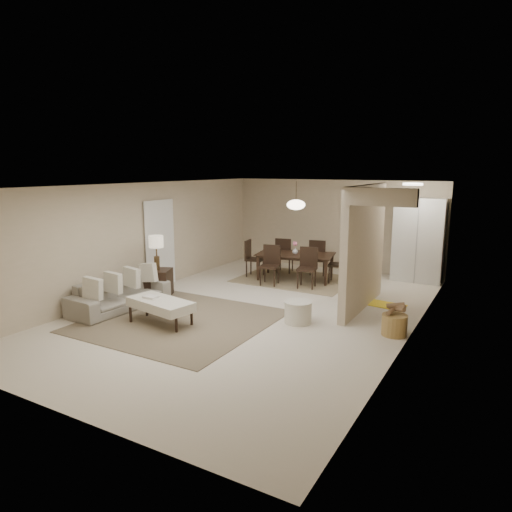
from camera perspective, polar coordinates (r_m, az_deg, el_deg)
The scene contains 22 objects.
floor at distance 9.23m, azimuth -0.14°, elevation -6.86°, with size 9.00×9.00×0.00m, color beige.
ceiling at distance 8.79m, azimuth -0.15°, elevation 8.84°, with size 9.00×9.00×0.00m, color white.
back_wall at distance 12.99m, azimuth 9.75°, elevation 3.85°, with size 6.00×6.00×0.00m, color #BAAB8D.
left_wall at distance 10.71m, azimuth -14.24°, elevation 2.18°, with size 9.00×9.00×0.00m, color #BAAB8D.
right_wall at distance 7.91m, azimuth 19.10°, elevation -1.14°, with size 9.00×9.00×0.00m, color #BAAB8D.
partition at distance 9.38m, azimuth 13.32°, elevation 1.00°, with size 0.15×2.50×2.50m, color #BAAB8D.
doorway at distance 11.16m, azimuth -11.96°, elevation 1.43°, with size 0.04×0.90×2.04m, color black.
pantry_cabinet at distance 12.08m, azimuth 19.68°, elevation 1.88°, with size 1.20×0.55×2.10m, color silver.
flush_light at distance 11.03m, azimuth 19.01°, elevation 8.49°, with size 0.44×0.44×0.05m, color white.
living_rug at distance 8.75m, azimuth -9.48°, elevation -7.98°, with size 3.20×3.20×0.01m, color brown.
sofa at distance 9.67m, azimuth -16.66°, elevation -4.60°, with size 0.82×2.10×0.61m, color gray.
ottoman_bench at distance 8.55m, azimuth -11.87°, elevation -5.95°, with size 1.38×0.82×0.46m.
side_table at distance 10.39m, azimuth -12.17°, elevation -3.32°, with size 0.56×0.56×0.61m, color black.
table_lamp at distance 10.21m, azimuth -12.37°, elevation 1.41°, with size 0.32×0.32×0.76m.
round_pouf at distance 8.53m, azimuth 5.28°, elevation -7.00°, with size 0.52×0.52×0.40m, color beige.
wicker_basket at distance 8.24m, azimuth 16.91°, elevation -8.25°, with size 0.43×0.43×0.36m, color olive.
dining_rug at distance 11.77m, azimuth 4.87°, elevation -2.93°, with size 2.80×2.10×0.01m, color #8C7957.
dining_table at distance 11.69m, azimuth 4.89°, elevation -1.36°, with size 1.91×1.07×0.67m, color black.
dining_chairs at distance 11.66m, azimuth 4.90°, elevation -0.65°, with size 2.63×2.10×0.97m.
vase at distance 11.61m, azimuth 4.92°, elevation 0.64°, with size 0.15×0.15×0.16m, color white.
yellow_mat at distance 9.97m, azimuth 15.80°, elevation -5.89°, with size 0.81×0.49×0.01m, color yellow.
pendant_light at distance 11.46m, azimuth 5.02°, elevation 6.41°, with size 0.46×0.46×0.71m.
Camera 1 is at (4.35, -7.63, 2.83)m, focal length 32.00 mm.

